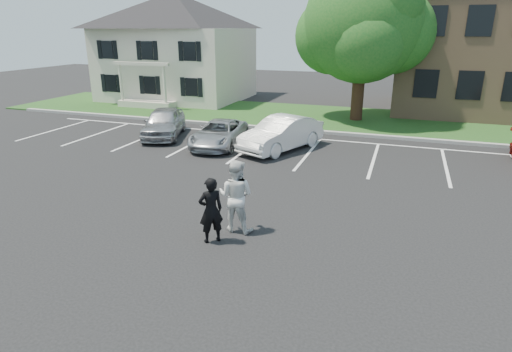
# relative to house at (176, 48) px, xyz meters

# --- Properties ---
(ground_plane) EXTENTS (90.00, 90.00, 0.00)m
(ground_plane) POSITION_rel_house_xyz_m (13.00, -19.97, -3.83)
(ground_plane) COLOR black
(ground_plane) RESTS_ON ground
(curb) EXTENTS (40.00, 0.30, 0.15)m
(curb) POSITION_rel_house_xyz_m (13.00, -7.97, -3.75)
(curb) COLOR gray
(curb) RESTS_ON ground
(grass_strip) EXTENTS (44.00, 8.00, 0.08)m
(grass_strip) POSITION_rel_house_xyz_m (13.00, -3.97, -3.79)
(grass_strip) COLOR #163E17
(grass_strip) RESTS_ON ground
(stall_lines) EXTENTS (34.00, 5.36, 0.01)m
(stall_lines) POSITION_rel_house_xyz_m (14.40, -11.02, -3.82)
(stall_lines) COLOR silver
(stall_lines) RESTS_ON ground
(house) EXTENTS (10.30, 9.22, 7.60)m
(house) POSITION_rel_house_xyz_m (0.00, 0.00, 0.00)
(house) COLOR beige
(house) RESTS_ON ground
(tree) EXTENTS (7.80, 7.20, 8.80)m
(tree) POSITION_rel_house_xyz_m (14.20, -3.98, 1.52)
(tree) COLOR black
(tree) RESTS_ON ground
(man_black_suit) EXTENTS (0.75, 0.74, 1.74)m
(man_black_suit) POSITION_rel_house_xyz_m (12.43, -20.83, -2.96)
(man_black_suit) COLOR black
(man_black_suit) RESTS_ON ground
(man_white_shirt) EXTENTS (0.97, 0.76, 2.00)m
(man_white_shirt) POSITION_rel_house_xyz_m (12.79, -20.00, -2.83)
(man_white_shirt) COLOR silver
(man_white_shirt) RESTS_ON ground
(car_silver_west) EXTENTS (3.01, 4.58, 1.45)m
(car_silver_west) POSITION_rel_house_xyz_m (5.39, -11.30, -3.10)
(car_silver_west) COLOR #A8A8AD
(car_silver_west) RESTS_ON ground
(car_silver_minivan) EXTENTS (2.37, 4.39, 1.17)m
(car_silver_minivan) POSITION_rel_house_xyz_m (8.75, -12.04, -3.24)
(car_silver_minivan) COLOR #A3A5AB
(car_silver_minivan) RESTS_ON ground
(car_white_sedan) EXTENTS (3.18, 4.76, 1.48)m
(car_white_sedan) POSITION_rel_house_xyz_m (11.68, -11.73, -3.09)
(car_white_sedan) COLOR silver
(car_white_sedan) RESTS_ON ground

